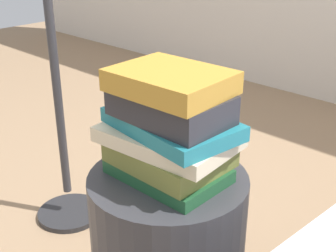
{
  "coord_description": "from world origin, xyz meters",
  "views": [
    {
      "loc": [
        0.63,
        -0.67,
        1.02
      ],
      "look_at": [
        0.0,
        0.0,
        0.61
      ],
      "focal_mm": 48.69,
      "sensor_mm": 36.0,
      "label": 1
    }
  ],
  "objects_px": {
    "book_teal": "(170,123)",
    "book_ochre": "(171,81)",
    "book_cream": "(168,137)",
    "book_olive": "(170,153)",
    "book_forest": "(168,171)",
    "book_charcoal": "(171,105)"
  },
  "relations": [
    {
      "from": "book_teal",
      "to": "book_ochre",
      "type": "height_order",
      "value": "book_ochre"
    },
    {
      "from": "book_cream",
      "to": "book_ochre",
      "type": "xyz_separation_m",
      "value": [
        0.02,
        -0.01,
        0.14
      ]
    },
    {
      "from": "book_ochre",
      "to": "book_forest",
      "type": "bearing_deg",
      "value": -171.07
    },
    {
      "from": "book_forest",
      "to": "book_charcoal",
      "type": "relative_size",
      "value": 1.02
    },
    {
      "from": "book_olive",
      "to": "book_ochre",
      "type": "bearing_deg",
      "value": -36.08
    },
    {
      "from": "book_forest",
      "to": "book_ochre",
      "type": "height_order",
      "value": "book_ochre"
    },
    {
      "from": "book_ochre",
      "to": "book_cream",
      "type": "bearing_deg",
      "value": 150.24
    },
    {
      "from": "book_forest",
      "to": "book_olive",
      "type": "height_order",
      "value": "book_olive"
    },
    {
      "from": "book_olive",
      "to": "book_teal",
      "type": "distance_m",
      "value": 0.08
    },
    {
      "from": "book_forest",
      "to": "book_cream",
      "type": "bearing_deg",
      "value": 128.52
    },
    {
      "from": "book_forest",
      "to": "book_teal",
      "type": "bearing_deg",
      "value": 112.95
    },
    {
      "from": "book_teal",
      "to": "book_olive",
      "type": "bearing_deg",
      "value": 173.26
    },
    {
      "from": "book_olive",
      "to": "book_cream",
      "type": "relative_size",
      "value": 0.83
    },
    {
      "from": "book_olive",
      "to": "book_charcoal",
      "type": "bearing_deg",
      "value": -36.92
    },
    {
      "from": "book_cream",
      "to": "book_charcoal",
      "type": "relative_size",
      "value": 1.18
    },
    {
      "from": "book_ochre",
      "to": "book_teal",
      "type": "bearing_deg",
      "value": 140.26
    },
    {
      "from": "book_olive",
      "to": "book_teal",
      "type": "relative_size",
      "value": 0.84
    },
    {
      "from": "book_olive",
      "to": "book_cream",
      "type": "height_order",
      "value": "book_cream"
    },
    {
      "from": "book_olive",
      "to": "book_ochre",
      "type": "relative_size",
      "value": 1.03
    },
    {
      "from": "book_olive",
      "to": "book_charcoal",
      "type": "relative_size",
      "value": 0.98
    },
    {
      "from": "book_teal",
      "to": "book_cream",
      "type": "bearing_deg",
      "value": -144.43
    },
    {
      "from": "book_forest",
      "to": "book_olive",
      "type": "xyz_separation_m",
      "value": [
        -0.01,
        0.01,
        0.04
      ]
    }
  ]
}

